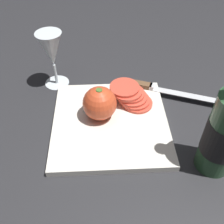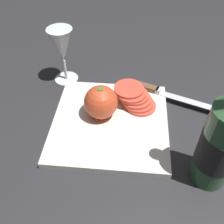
% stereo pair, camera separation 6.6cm
% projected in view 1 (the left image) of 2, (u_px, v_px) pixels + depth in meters
% --- Properties ---
extents(ground_plane, '(3.00, 3.00, 0.00)m').
position_uv_depth(ground_plane, '(109.00, 105.00, 0.75)').
color(ground_plane, '#28282B').
extents(cutting_board, '(0.30, 0.30, 0.02)m').
position_uv_depth(cutting_board, '(112.00, 122.00, 0.69)').
color(cutting_board, silver).
rests_on(cutting_board, ground_plane).
extents(wine_glass, '(0.07, 0.07, 0.17)m').
position_uv_depth(wine_glass, '(51.00, 52.00, 0.75)').
color(wine_glass, silver).
rests_on(wine_glass, ground_plane).
extents(whole_tomato, '(0.09, 0.09, 0.09)m').
position_uv_depth(whole_tomato, '(100.00, 103.00, 0.67)').
color(whole_tomato, '#DB4C28').
rests_on(whole_tomato, cutting_board).
extents(knife, '(0.12, 0.27, 0.01)m').
position_uv_depth(knife, '(148.00, 86.00, 0.78)').
color(knife, silver).
rests_on(knife, cutting_board).
extents(tomato_slice_stack_near, '(0.11, 0.12, 0.04)m').
position_uv_depth(tomato_slice_stack_near, '(131.00, 95.00, 0.72)').
color(tomato_slice_stack_near, '#DB4C38').
rests_on(tomato_slice_stack_near, cutting_board).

